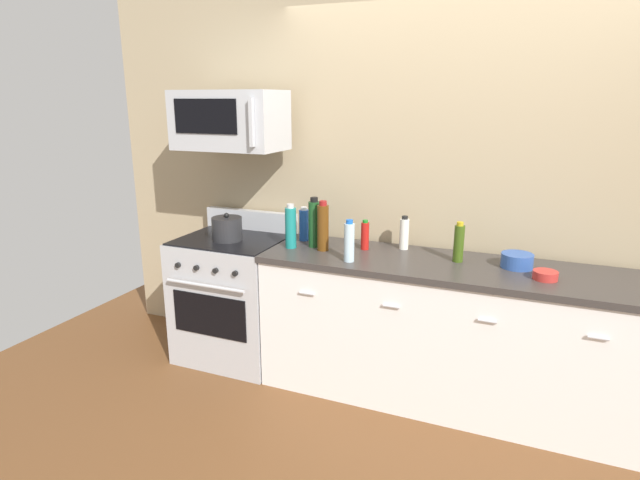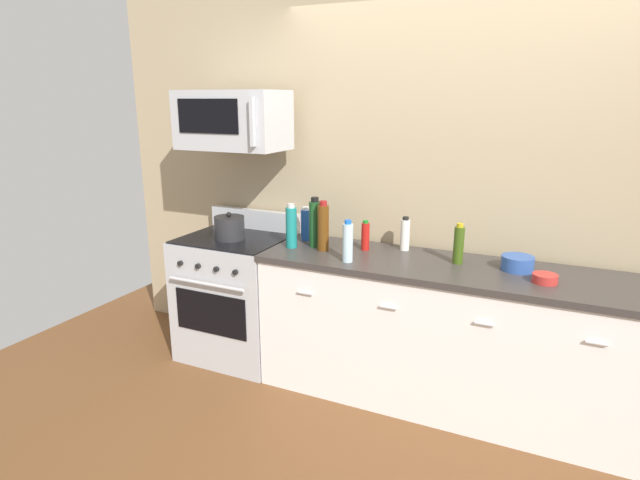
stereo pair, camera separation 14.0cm
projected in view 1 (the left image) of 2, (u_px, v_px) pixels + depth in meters
ground_plane at (440, 397)px, 3.40m from camera, size 6.52×6.52×0.00m
back_wall at (463, 184)px, 3.40m from camera, size 5.43×0.10×2.70m
counter_unit at (444, 333)px, 3.27m from camera, size 2.34×0.66×0.92m
range_oven at (234, 297)px, 3.85m from camera, size 0.76×0.69×1.07m
microwave at (230, 120)px, 3.55m from camera, size 0.74×0.44×0.40m
bottle_water_clear at (349, 242)px, 3.17m from camera, size 0.06×0.06×0.26m
bottle_hot_sauce_red at (365, 235)px, 3.44m from camera, size 0.05×0.05×0.20m
bottle_soda_blue at (304, 225)px, 3.65m from camera, size 0.07×0.07×0.24m
bottle_wine_amber at (323, 227)px, 3.40m from camera, size 0.08×0.08×0.33m
bottle_wine_green at (314, 223)px, 3.48m from camera, size 0.08×0.08×0.34m
bottle_olive_oil at (459, 243)px, 3.17m from camera, size 0.06×0.06×0.25m
bottle_sparkling_teal at (291, 227)px, 3.46m from camera, size 0.08×0.08×0.30m
bottle_vinegar_white at (404, 233)px, 3.44m from camera, size 0.06×0.06×0.23m
bowl_red_small at (545, 275)px, 2.88m from camera, size 0.14×0.14×0.05m
bowl_blue_mixing at (517, 260)px, 3.08m from camera, size 0.19×0.19×0.09m
stockpot at (227, 229)px, 3.66m from camera, size 0.21×0.21×0.20m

